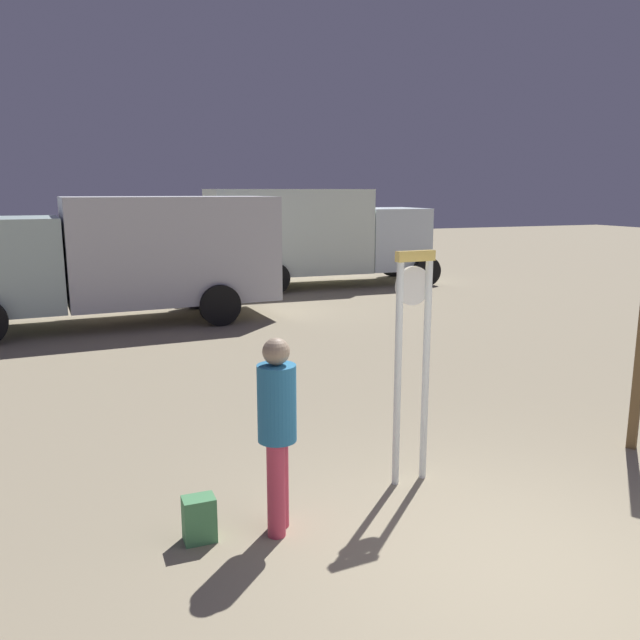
{
  "coord_description": "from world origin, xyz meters",
  "views": [
    {
      "loc": [
        -3.08,
        -3.57,
        2.9
      ],
      "look_at": [
        -0.01,
        4.26,
        1.2
      ],
      "focal_mm": 35.93,
      "sensor_mm": 36.0,
      "label": 1
    }
  ],
  "objects_px": {
    "standing_clock": "(412,346)",
    "backpack": "(199,519)",
    "box_truck_near": "(136,254)",
    "box_truck_far": "(313,234)",
    "person_near_clock": "(277,426)"
  },
  "relations": [
    {
      "from": "standing_clock",
      "to": "backpack",
      "type": "relative_size",
      "value": 6.0
    },
    {
      "from": "box_truck_near",
      "to": "standing_clock",
      "type": "bearing_deg",
      "value": -79.85
    },
    {
      "from": "box_truck_far",
      "to": "backpack",
      "type": "bearing_deg",
      "value": -114.61
    },
    {
      "from": "person_near_clock",
      "to": "standing_clock",
      "type": "bearing_deg",
      "value": 16.53
    },
    {
      "from": "standing_clock",
      "to": "box_truck_far",
      "type": "relative_size",
      "value": 0.33
    },
    {
      "from": "backpack",
      "to": "box_truck_far",
      "type": "xyz_separation_m",
      "value": [
        6.18,
        13.49,
        1.41
      ]
    },
    {
      "from": "person_near_clock",
      "to": "box_truck_far",
      "type": "bearing_deg",
      "value": 67.92
    },
    {
      "from": "backpack",
      "to": "box_truck_near",
      "type": "bearing_deg",
      "value": 86.82
    },
    {
      "from": "standing_clock",
      "to": "person_near_clock",
      "type": "bearing_deg",
      "value": -163.47
    },
    {
      "from": "standing_clock",
      "to": "person_near_clock",
      "type": "relative_size",
      "value": 1.36
    },
    {
      "from": "box_truck_far",
      "to": "box_truck_near",
      "type": "bearing_deg",
      "value": -146.08
    },
    {
      "from": "standing_clock",
      "to": "box_truck_far",
      "type": "distance_m",
      "value": 13.71
    },
    {
      "from": "backpack",
      "to": "person_near_clock",
      "type": "bearing_deg",
      "value": -8.13
    },
    {
      "from": "backpack",
      "to": "box_truck_near",
      "type": "relative_size",
      "value": 0.06
    },
    {
      "from": "person_near_clock",
      "to": "box_truck_far",
      "type": "relative_size",
      "value": 0.25
    }
  ]
}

